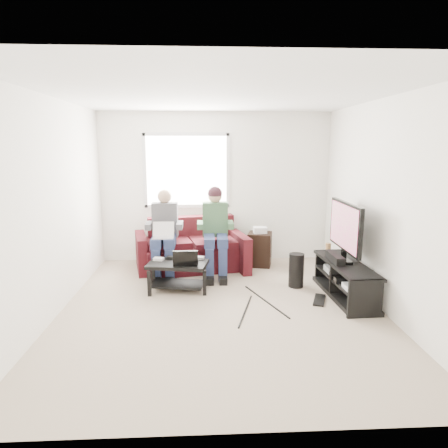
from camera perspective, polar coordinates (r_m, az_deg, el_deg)
The scene contains 26 objects.
floor at distance 5.17m, azimuth -0.42°, elevation -11.94°, with size 4.50×4.50×0.00m, color tan.
ceiling at distance 4.79m, azimuth -0.46°, elevation 18.00°, with size 4.50×4.50×0.00m, color white.
wall_back at distance 7.04m, azimuth -1.23°, elevation 5.21°, with size 4.50×4.50×0.00m, color white.
wall_front at distance 2.62m, azimuth 1.70°, elevation -5.02°, with size 4.50×4.50×0.00m, color white.
wall_left at distance 5.13m, azimuth -23.36°, elevation 2.07°, with size 4.50×4.50×0.00m, color white.
wall_right at distance 5.29m, azimuth 21.77°, elevation 2.44°, with size 4.50×4.50×0.00m, color white.
window at distance 7.01m, azimuth -5.36°, elevation 7.59°, with size 1.48×0.04×1.28m.
sofa at distance 6.69m, azimuth -4.74°, elevation -3.76°, with size 1.96×1.13×0.84m.
person_left at distance 6.32m, azimuth -8.52°, elevation -0.77°, with size 0.40×0.70×1.34m.
person_right at distance 6.30m, azimuth -1.25°, elevation -0.13°, with size 0.40×0.71×1.39m.
laptop_silver at distance 6.11m, azimuth -8.70°, elevation -1.40°, with size 0.32×0.22×0.24m, color silver, non-canonical shape.
coffee_table at distance 5.72m, azimuth -6.61°, elevation -6.53°, with size 0.89×0.64×0.41m.
laptop_black at distance 5.57m, azimuth -5.48°, elevation -4.53°, with size 0.34×0.24×0.24m, color black, non-canonical shape.
controller_a at distance 5.82m, azimuth -9.33°, elevation -4.96°, with size 0.14×0.09×0.04m, color silver.
controller_b at distance 5.86m, azimuth -7.51°, elevation -4.80°, with size 0.14×0.09×0.04m, color black.
controller_c at distance 5.82m, azimuth -3.59°, elevation -4.85°, with size 0.14×0.09×0.04m, color gray.
tv_stand at distance 5.72m, azimuth 16.88°, elevation -7.86°, with size 0.50×1.44×0.47m.
tv at distance 5.62m, azimuth 16.93°, elevation -0.56°, with size 0.12×1.10×0.81m.
soundbar at distance 5.68m, azimuth 15.57°, elevation -4.63°, with size 0.12×0.50×0.10m, color black.
drink_cup at distance 6.18m, azimuth 14.66°, elevation -3.20°, with size 0.08×0.08×0.12m, color #A47646.
console_white at distance 5.34m, azimuth 18.36°, elevation -8.52°, with size 0.30×0.22×0.06m, color silver.
console_grey at distance 5.96m, azimuth 15.96°, elevation -6.22°, with size 0.34×0.26×0.08m, color gray.
console_black at distance 5.65m, azimuth 17.09°, elevation -7.31°, with size 0.38×0.30×0.07m, color black.
subwoofer at distance 5.93m, azimuth 10.28°, elevation -6.52°, with size 0.22×0.22×0.49m, color black.
keyboard_floor at distance 5.55m, azimuth 13.47°, elevation -10.50°, with size 0.14×0.42×0.02m, color black.
end_table at distance 6.86m, azimuth 5.12°, elevation -3.48°, with size 0.38×0.38×0.67m.
Camera 1 is at (-0.20, -4.75, 2.03)m, focal length 32.00 mm.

